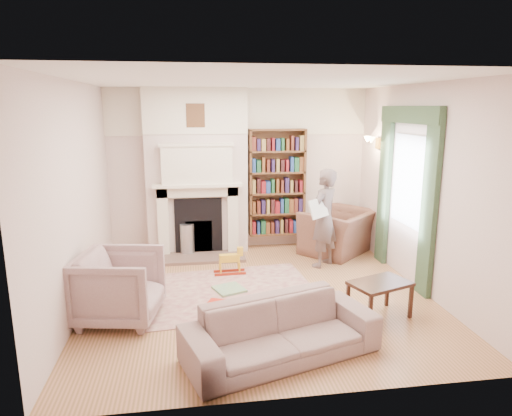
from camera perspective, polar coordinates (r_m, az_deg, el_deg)
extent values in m
plane|color=brown|center=(6.28, 0.34, -10.80)|extent=(4.50, 4.50, 0.00)
plane|color=white|center=(5.77, 0.38, 15.64)|extent=(4.50, 4.50, 0.00)
plane|color=beige|center=(8.07, -2.08, 4.80)|extent=(4.50, 0.00, 4.50)
plane|color=beige|center=(3.72, 5.64, -4.53)|extent=(4.50, 0.00, 4.50)
plane|color=beige|center=(5.96, -21.55, 1.14)|extent=(0.00, 4.50, 4.50)
plane|color=beige|center=(6.59, 20.10, 2.27)|extent=(0.00, 4.50, 4.50)
cube|color=beige|center=(7.85, -7.40, 4.48)|extent=(1.70, 0.35, 2.80)
cube|color=silver|center=(7.60, -7.32, 2.84)|extent=(1.47, 0.24, 0.05)
cube|color=black|center=(7.84, -7.19, -2.25)|extent=(0.80, 0.06, 0.96)
cube|color=silver|center=(7.57, -7.39, 5.36)|extent=(1.15, 0.18, 0.62)
cube|color=brown|center=(8.07, 2.63, 3.18)|extent=(1.00, 0.24, 1.85)
cube|color=silver|center=(6.92, 18.46, 3.28)|extent=(0.02, 0.90, 1.30)
cube|color=#29412A|center=(6.35, 20.83, 0.00)|extent=(0.07, 0.32, 2.40)
cube|color=#29412A|center=(7.57, 15.74, 2.28)|extent=(0.07, 0.32, 2.40)
cube|color=#29412A|center=(6.83, 18.67, 11.00)|extent=(0.09, 1.70, 0.24)
cube|color=beige|center=(6.36, -3.41, -10.44)|extent=(2.52, 2.03, 0.01)
imported|color=#4F2F2A|center=(8.01, 10.23, -2.96)|extent=(1.53, 1.52, 0.75)
imported|color=#A9998B|center=(5.68, -16.65, -9.39)|extent=(1.07, 1.04, 0.84)
imported|color=gray|center=(4.76, 3.16, -15.05)|extent=(2.10, 1.32, 0.57)
imported|color=#5E4D4B|center=(7.22, 8.47, -1.26)|extent=(0.68, 0.66, 1.56)
cube|color=beige|center=(6.94, 7.81, -0.04)|extent=(0.40, 0.36, 0.28)
cylinder|color=#A8A9B0|center=(7.87, -8.59, -3.94)|extent=(0.27, 0.27, 0.55)
cube|color=#C5CF49|center=(6.40, -3.37, -10.09)|extent=(0.49, 0.49, 0.03)
cube|color=#B32314|center=(5.95, -4.55, -11.84)|extent=(0.35, 0.30, 0.05)
cube|color=red|center=(5.92, 4.00, -12.11)|extent=(0.27, 0.23, 0.02)
cube|color=red|center=(5.82, 2.65, -12.55)|extent=(0.30, 0.28, 0.02)
cube|color=red|center=(6.02, 3.51, -11.69)|extent=(0.26, 0.21, 0.02)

